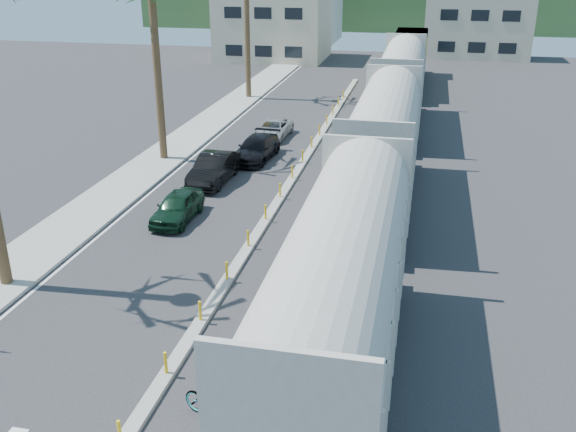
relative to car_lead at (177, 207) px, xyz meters
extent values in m
plane|color=#28282B|center=(4.04, -13.33, -0.67)|extent=(140.00, 140.00, 0.00)
cube|color=gray|center=(-4.46, 11.67, -0.59)|extent=(3.00, 90.00, 0.15)
cube|color=black|center=(8.32, 14.67, -0.64)|extent=(0.12, 100.00, 0.06)
cube|color=black|center=(9.76, 14.67, -0.64)|extent=(0.12, 100.00, 0.06)
cube|color=gray|center=(4.04, 6.67, -0.59)|extent=(0.45, 60.00, 0.15)
cylinder|color=gold|center=(4.04, -14.33, -0.17)|extent=(0.10, 0.10, 0.70)
cylinder|color=gold|center=(4.04, -11.33, -0.17)|extent=(0.10, 0.10, 0.70)
cylinder|color=gold|center=(4.04, -8.33, -0.17)|extent=(0.10, 0.10, 0.70)
cylinder|color=gold|center=(4.04, -5.33, -0.17)|extent=(0.10, 0.10, 0.70)
cylinder|color=gold|center=(4.04, -2.33, -0.17)|extent=(0.10, 0.10, 0.70)
cylinder|color=gold|center=(4.04, 0.67, -0.17)|extent=(0.10, 0.10, 0.70)
cylinder|color=gold|center=(4.04, 3.67, -0.17)|extent=(0.10, 0.10, 0.70)
cylinder|color=gold|center=(4.04, 6.67, -0.17)|extent=(0.10, 0.10, 0.70)
cylinder|color=gold|center=(4.04, 9.67, -0.17)|extent=(0.10, 0.10, 0.70)
cylinder|color=gold|center=(4.04, 12.67, -0.17)|extent=(0.10, 0.10, 0.70)
cylinder|color=gold|center=(4.04, 15.67, -0.17)|extent=(0.10, 0.10, 0.70)
cylinder|color=gold|center=(4.04, 18.67, -0.17)|extent=(0.10, 0.10, 0.70)
cylinder|color=gold|center=(4.04, 21.67, -0.17)|extent=(0.10, 0.10, 0.70)
cylinder|color=gold|center=(4.04, 24.67, -0.17)|extent=(0.10, 0.10, 0.70)
cylinder|color=gold|center=(4.04, 27.67, -0.17)|extent=(0.10, 0.10, 0.70)
cube|color=silver|center=(-2.76, 11.67, -0.67)|extent=(0.12, 90.00, 0.01)
cube|color=silver|center=(6.54, 11.67, -0.67)|extent=(0.12, 90.00, 0.01)
cube|color=#A6A498|center=(9.04, -11.23, 2.03)|extent=(3.00, 12.88, 3.40)
cylinder|color=#A6A498|center=(9.04, -11.23, 3.73)|extent=(2.90, 12.58, 2.90)
cube|color=black|center=(9.04, -11.23, -0.17)|extent=(2.60, 12.88, 1.00)
cube|color=#A6A498|center=(9.04, 3.77, 2.03)|extent=(3.00, 12.88, 3.40)
cylinder|color=#A6A498|center=(9.04, 3.77, 3.73)|extent=(2.90, 12.58, 2.90)
cube|color=black|center=(9.04, 3.77, -0.17)|extent=(2.60, 12.88, 1.00)
cube|color=#A6A498|center=(9.04, 18.77, 2.03)|extent=(3.00, 12.88, 3.40)
cylinder|color=#A6A498|center=(9.04, 18.77, 3.73)|extent=(2.90, 12.58, 2.90)
cube|color=black|center=(9.04, 18.77, -0.17)|extent=(2.60, 12.88, 1.00)
cube|color=#4C4C4F|center=(9.04, 34.77, 0.38)|extent=(3.00, 17.00, 0.50)
cube|color=gold|center=(9.04, 33.77, 1.93)|extent=(2.70, 12.24, 2.60)
cube|color=gold|center=(9.04, 40.55, 2.23)|extent=(3.00, 3.74, 3.20)
cube|color=black|center=(9.04, 34.77, -0.22)|extent=(2.60, 13.60, 0.90)
cylinder|color=brown|center=(-4.26, 8.67, 4.33)|extent=(0.44, 0.44, 10.00)
cylinder|color=brown|center=(-3.96, 26.67, 5.33)|extent=(0.44, 0.44, 12.00)
cube|color=#B5AA90|center=(-6.96, 48.67, 3.33)|extent=(12.00, 10.00, 8.00)
cube|color=#B5AA90|center=(-8.96, 64.67, 4.33)|extent=(14.00, 12.00, 10.00)
cube|color=#B5AA90|center=(16.04, 56.67, 2.83)|extent=(12.00, 10.00, 7.00)
imported|color=black|center=(0.00, 0.00, 0.00)|extent=(1.61, 3.94, 1.34)
imported|color=black|center=(-0.03, 5.46, 0.10)|extent=(1.85, 4.75, 1.54)
imported|color=black|center=(1.16, 9.92, 0.02)|extent=(2.63, 5.04, 1.38)
imported|color=#B8BBBE|center=(1.00, 14.91, -0.08)|extent=(2.37, 4.45, 1.19)
imported|color=#9EA0A5|center=(6.03, -12.83, -0.15)|extent=(1.97, 2.42, 1.04)
imported|color=silver|center=(5.93, -12.83, 0.78)|extent=(0.94, 0.86, 1.81)
camera|label=1|loc=(10.85, -25.88, 10.94)|focal=40.00mm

